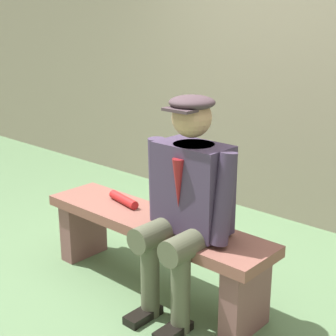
% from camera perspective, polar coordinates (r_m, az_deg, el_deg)
% --- Properties ---
extents(ground_plane, '(30.00, 30.00, 0.00)m').
position_cam_1_polar(ground_plane, '(3.38, -1.65, -13.31)').
color(ground_plane, '#55764E').
extents(bench, '(1.64, 0.39, 0.49)m').
position_cam_1_polar(bench, '(3.22, -1.70, -7.95)').
color(bench, brown).
rests_on(bench, ground).
extents(seated_man, '(0.59, 0.54, 1.29)m').
position_cam_1_polar(seated_man, '(2.84, 2.08, -3.39)').
color(seated_man, '#3D314A').
rests_on(seated_man, ground).
extents(rolled_magazine, '(0.29, 0.11, 0.06)m').
position_cam_1_polar(rolled_magazine, '(3.39, -5.04, -3.58)').
color(rolled_magazine, '#B21E1E').
rests_on(rolled_magazine, bench).
extents(stadium_wall, '(12.00, 0.24, 2.46)m').
position_cam_1_polar(stadium_wall, '(4.36, 14.41, 10.18)').
color(stadium_wall, gray).
rests_on(stadium_wall, ground).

